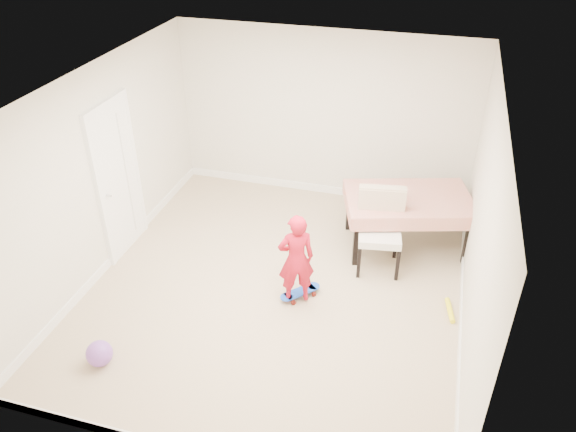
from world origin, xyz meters
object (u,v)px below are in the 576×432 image
(skateboard, at_px, (300,294))
(balloon, at_px, (99,353))
(dining_chair, at_px, (380,233))
(child, at_px, (296,261))
(dining_table, at_px, (406,222))

(skateboard, distance_m, balloon, 2.40)
(dining_chair, height_order, child, child)
(child, bearing_deg, skateboard, -135.81)
(skateboard, bearing_deg, dining_table, 5.44)
(dining_chair, xyz_separation_m, child, (-0.85, -0.94, 0.05))
(dining_chair, xyz_separation_m, skateboard, (-0.82, -0.85, -0.50))
(dining_table, height_order, skateboard, dining_table)
(dining_table, height_order, dining_chair, dining_chair)
(skateboard, bearing_deg, dining_chair, -1.10)
(dining_table, distance_m, dining_chair, 0.68)
(dining_chair, distance_m, balloon, 3.60)
(child, bearing_deg, balloon, 15.41)
(dining_table, distance_m, child, 1.92)
(dining_table, distance_m, balloon, 4.21)
(dining_chair, distance_m, child, 1.27)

